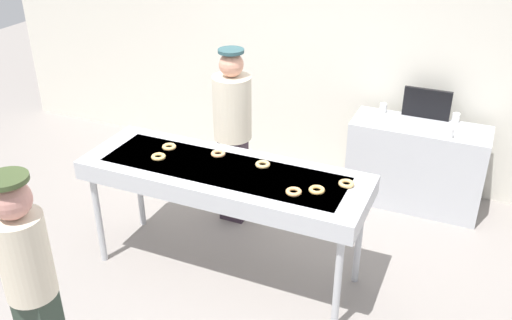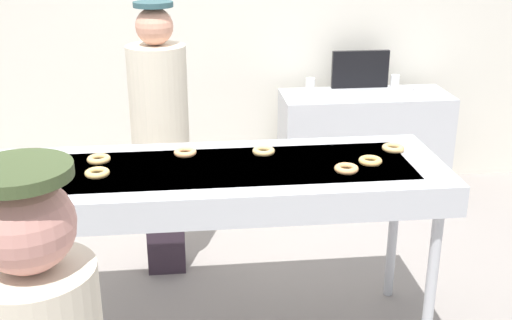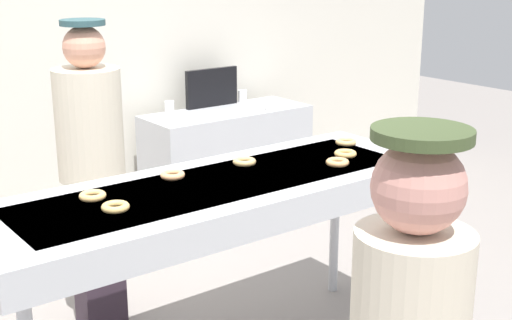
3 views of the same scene
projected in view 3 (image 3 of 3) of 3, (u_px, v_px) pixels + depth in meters
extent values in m
cube|color=silver|center=(36.00, 15.00, 4.86)|extent=(8.00, 0.12, 3.29)
cube|color=#B7BABF|center=(219.00, 197.00, 3.37)|extent=(2.33, 0.78, 0.15)
cube|color=slate|center=(219.00, 190.00, 3.36)|extent=(1.98, 0.54, 0.08)
cylinder|color=#B7BABF|center=(412.00, 260.00, 3.89)|extent=(0.06, 0.06, 0.85)
cylinder|color=#B7BABF|center=(335.00, 227.00, 4.36)|extent=(0.06, 0.06, 0.85)
torus|color=#E5B56E|center=(346.00, 142.00, 4.00)|extent=(0.17, 0.17, 0.03)
torus|color=#E7BB69|center=(115.00, 207.00, 2.97)|extent=(0.15, 0.15, 0.03)
torus|color=#EAA868|center=(337.00, 162.00, 3.61)|extent=(0.16, 0.16, 0.03)
torus|color=#EDB662|center=(345.00, 154.00, 3.77)|extent=(0.17, 0.17, 0.03)
torus|color=#EEA86D|center=(173.00, 175.00, 3.40)|extent=(0.16, 0.16, 0.03)
torus|color=#EDBA6D|center=(93.00, 196.00, 3.11)|extent=(0.15, 0.15, 0.03)
torus|color=#DCB56E|center=(244.00, 162.00, 3.62)|extent=(0.12, 0.12, 0.03)
cube|color=#332632|center=(98.00, 254.00, 3.93)|extent=(0.24, 0.18, 0.89)
cylinder|color=beige|center=(89.00, 124.00, 3.72)|extent=(0.35, 0.35, 0.59)
sphere|color=tan|center=(84.00, 47.00, 3.61)|extent=(0.22, 0.22, 0.22)
cylinder|color=#2C4C51|center=(82.00, 22.00, 3.57)|extent=(0.23, 0.23, 0.03)
sphere|color=tan|center=(419.00, 187.00, 1.70)|extent=(0.23, 0.23, 0.23)
cylinder|color=#3C4B29|center=(422.00, 134.00, 1.66)|extent=(0.24, 0.24, 0.03)
cube|color=#B7BABF|center=(228.00, 165.00, 5.59)|extent=(1.32, 0.52, 0.88)
cylinder|color=white|center=(270.00, 104.00, 5.47)|extent=(0.07, 0.07, 0.10)
cylinder|color=white|center=(169.00, 108.00, 5.34)|extent=(0.07, 0.07, 0.10)
cylinder|color=white|center=(242.00, 96.00, 5.77)|extent=(0.07, 0.07, 0.10)
cube|color=black|center=(212.00, 87.00, 5.58)|extent=(0.46, 0.04, 0.30)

